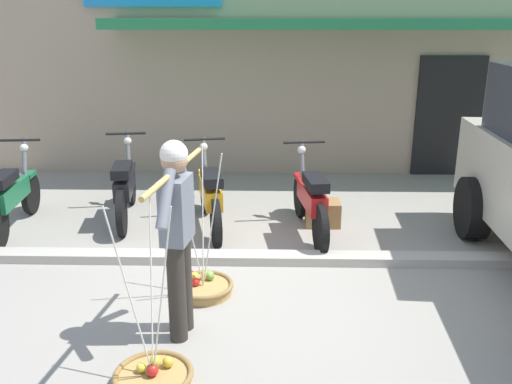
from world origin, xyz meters
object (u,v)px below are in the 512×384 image
motorcycle_second_in_row (125,187)px  wooden_crate (323,213)px  fruit_basket_left_side (153,376)px  motorcycle_third_in_row (210,195)px  fruit_vendor (177,227)px  motorcycle_end_of_row (310,200)px  motorcycle_nearest_shop (12,197)px  fruit_basket_right_side (203,286)px

motorcycle_second_in_row → wooden_crate: motorcycle_second_in_row is taller
fruit_basket_left_side → motorcycle_third_in_row: 3.17m
fruit_vendor → motorcycle_third_in_row: 2.50m
fruit_basket_left_side → wooden_crate: bearing=65.0°
motorcycle_third_in_row → motorcycle_end_of_row: same height
fruit_vendor → wooden_crate: size_ratio=3.85×
motorcycle_nearest_shop → wooden_crate: bearing=4.4°
fruit_basket_left_side → motorcycle_second_in_row: (-1.06, 3.47, 0.37)m
fruit_basket_left_side → motorcycle_third_in_row: fruit_basket_left_side is taller
motorcycle_third_in_row → motorcycle_end_of_row: 1.27m
fruit_basket_left_side → fruit_basket_right_side: bearing=81.9°
motorcycle_second_in_row → motorcycle_third_in_row: (1.16, -0.33, 0.00)m
fruit_vendor → motorcycle_third_in_row: bearing=90.1°
motorcycle_second_in_row → motorcycle_third_in_row: bearing=-15.8°
motorcycle_third_in_row → motorcycle_nearest_shop: bearing=-177.0°
fruit_basket_left_side → motorcycle_end_of_row: (1.36, 2.99, 0.37)m
fruit_basket_left_side → fruit_basket_right_side: (0.20, 1.42, 0.00)m
motorcycle_end_of_row → motorcycle_second_in_row: bearing=168.7°
fruit_basket_right_side → motorcycle_end_of_row: fruit_basket_right_side is taller
motorcycle_end_of_row → fruit_basket_left_side: bearing=-114.4°
fruit_vendor → motorcycle_nearest_shop: 3.42m
wooden_crate → motorcycle_second_in_row: bearing=176.7°
fruit_vendor → motorcycle_nearest_shop: (-2.47, 2.31, -0.52)m
fruit_basket_left_side → wooden_crate: size_ratio=3.30×
motorcycle_end_of_row → fruit_basket_right_side: bearing=-126.3°
motorcycle_second_in_row → motorcycle_end_of_row: (2.42, -0.48, 0.00)m
motorcycle_second_in_row → motorcycle_third_in_row: same height
motorcycle_second_in_row → motorcycle_end_of_row: same height
fruit_vendor → motorcycle_nearest_shop: bearing=136.9°
fruit_vendor → fruit_basket_right_side: 1.15m
fruit_vendor → motorcycle_third_in_row: size_ratio=0.94×
fruit_basket_left_side → wooden_crate: (1.55, 3.32, 0.08)m
motorcycle_second_in_row → motorcycle_third_in_row: 1.20m
fruit_basket_right_side → motorcycle_end_of_row: 1.99m
motorcycle_second_in_row → wooden_crate: bearing=-3.3°
fruit_vendor → motorcycle_end_of_row: fruit_vendor is taller
fruit_vendor → motorcycle_end_of_row: 2.66m
motorcycle_nearest_shop → motorcycle_third_in_row: (2.47, 0.13, 0.00)m
fruit_basket_right_side → motorcycle_second_in_row: 2.44m
fruit_vendor → motorcycle_third_in_row: (-0.00, 2.44, -0.52)m
motorcycle_end_of_row → wooden_crate: (0.19, 0.33, -0.29)m
motorcycle_nearest_shop → motorcycle_second_in_row: (1.31, 0.46, 0.00)m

